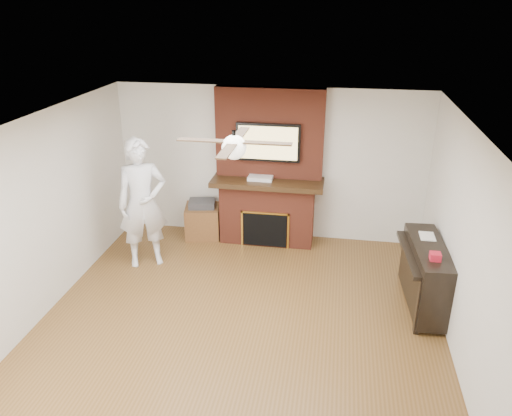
% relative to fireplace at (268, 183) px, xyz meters
% --- Properties ---
extents(room_shell, '(5.36, 5.86, 2.86)m').
position_rel_fireplace_xyz_m(room_shell, '(0.00, -2.55, 0.25)').
color(room_shell, '#563819').
rests_on(room_shell, ground).
extents(fireplace, '(1.78, 0.64, 2.50)m').
position_rel_fireplace_xyz_m(fireplace, '(0.00, 0.00, 0.00)').
color(fireplace, maroon).
rests_on(fireplace, ground).
extents(tv, '(1.00, 0.08, 0.60)m').
position_rel_fireplace_xyz_m(tv, '(0.00, -0.05, 0.68)').
color(tv, black).
rests_on(tv, fireplace).
extents(ceiling_fan, '(1.21, 1.21, 0.31)m').
position_rel_fireplace_xyz_m(ceiling_fan, '(-0.00, -2.55, 1.34)').
color(ceiling_fan, black).
rests_on(ceiling_fan, room_shell).
extents(person, '(0.86, 0.76, 1.95)m').
position_rel_fireplace_xyz_m(person, '(-1.69, -1.11, -0.02)').
color(person, silver).
rests_on(person, ground).
extents(side_table, '(0.65, 0.65, 0.64)m').
position_rel_fireplace_xyz_m(side_table, '(-1.10, -0.07, -0.70)').
color(side_table, '#583519').
rests_on(side_table, ground).
extents(piano, '(0.58, 1.37, 0.97)m').
position_rel_fireplace_xyz_m(piano, '(2.28, -1.62, -0.52)').
color(piano, black).
rests_on(piano, ground).
extents(cable_box, '(0.39, 0.22, 0.06)m').
position_rel_fireplace_xyz_m(cable_box, '(-0.11, -0.10, 0.11)').
color(cable_box, silver).
rests_on(cable_box, fireplace).
extents(candle_orange, '(0.07, 0.07, 0.11)m').
position_rel_fireplace_xyz_m(candle_orange, '(-0.06, -0.20, -0.94)').
color(candle_orange, orange).
rests_on(candle_orange, ground).
extents(candle_cream, '(0.08, 0.08, 0.10)m').
position_rel_fireplace_xyz_m(candle_cream, '(0.18, -0.20, -0.95)').
color(candle_cream, beige).
rests_on(candle_cream, ground).
extents(candle_blue, '(0.06, 0.06, 0.08)m').
position_rel_fireplace_xyz_m(candle_blue, '(0.19, -0.20, -0.96)').
color(candle_blue, teal).
rests_on(candle_blue, ground).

